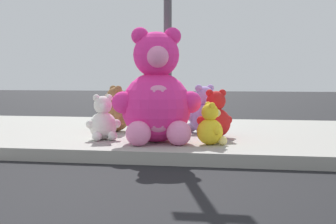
{
  "coord_description": "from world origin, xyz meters",
  "views": [
    {
      "loc": [
        2.26,
        -2.38,
        0.99
      ],
      "look_at": [
        1.15,
        3.6,
        0.55
      ],
      "focal_mm": 54.07,
      "sensor_mm": 36.0,
      "label": 1
    }
  ],
  "objects_px": {
    "plush_pink_large": "(157,97)",
    "plush_white": "(103,122)",
    "plush_lavender": "(204,114)",
    "plush_red": "(215,118)",
    "sign_pole": "(168,12)",
    "plush_lime": "(167,114)",
    "plush_brown": "(115,113)",
    "plush_yellow": "(211,128)"
  },
  "relations": [
    {
      "from": "plush_pink_large",
      "to": "plush_white",
      "type": "height_order",
      "value": "plush_pink_large"
    },
    {
      "from": "sign_pole",
      "to": "plush_yellow",
      "type": "bearing_deg",
      "value": -46.2
    },
    {
      "from": "sign_pole",
      "to": "plush_white",
      "type": "xyz_separation_m",
      "value": [
        -0.78,
        -0.46,
        -1.46
      ]
    },
    {
      "from": "plush_lime",
      "to": "plush_yellow",
      "type": "distance_m",
      "value": 1.69
    },
    {
      "from": "plush_brown",
      "to": "plush_white",
      "type": "distance_m",
      "value": 1.01
    },
    {
      "from": "plush_lavender",
      "to": "plush_brown",
      "type": "distance_m",
      "value": 1.35
    },
    {
      "from": "plush_brown",
      "to": "plush_white",
      "type": "bearing_deg",
      "value": -82.03
    },
    {
      "from": "sign_pole",
      "to": "plush_brown",
      "type": "relative_size",
      "value": 4.63
    },
    {
      "from": "sign_pole",
      "to": "plush_lime",
      "type": "relative_size",
      "value": 4.91
    },
    {
      "from": "plush_lavender",
      "to": "plush_white",
      "type": "height_order",
      "value": "plush_lavender"
    },
    {
      "from": "plush_brown",
      "to": "plush_white",
      "type": "relative_size",
      "value": 1.16
    },
    {
      "from": "plush_lavender",
      "to": "plush_yellow",
      "type": "relative_size",
      "value": 1.36
    },
    {
      "from": "plush_lime",
      "to": "plush_lavender",
      "type": "relative_size",
      "value": 0.92
    },
    {
      "from": "sign_pole",
      "to": "plush_red",
      "type": "distance_m",
      "value": 1.58
    },
    {
      "from": "plush_white",
      "to": "plush_lime",
      "type": "bearing_deg",
      "value": 63.58
    },
    {
      "from": "plush_lavender",
      "to": "plush_yellow",
      "type": "distance_m",
      "value": 1.28
    },
    {
      "from": "plush_yellow",
      "to": "plush_brown",
      "type": "bearing_deg",
      "value": 142.04
    },
    {
      "from": "plush_lavender",
      "to": "plush_red",
      "type": "bearing_deg",
      "value": -66.65
    },
    {
      "from": "sign_pole",
      "to": "plush_yellow",
      "type": "relative_size",
      "value": 6.14
    },
    {
      "from": "sign_pole",
      "to": "plush_lavender",
      "type": "bearing_deg",
      "value": 52.75
    },
    {
      "from": "plush_red",
      "to": "plush_lavender",
      "type": "height_order",
      "value": "plush_lavender"
    },
    {
      "from": "plush_red",
      "to": "plush_lime",
      "type": "height_order",
      "value": "plush_red"
    },
    {
      "from": "sign_pole",
      "to": "plush_pink_large",
      "type": "height_order",
      "value": "sign_pole"
    },
    {
      "from": "sign_pole",
      "to": "plush_pink_large",
      "type": "bearing_deg",
      "value": -93.11
    },
    {
      "from": "plush_lime",
      "to": "plush_brown",
      "type": "height_order",
      "value": "plush_brown"
    },
    {
      "from": "sign_pole",
      "to": "plush_lime",
      "type": "distance_m",
      "value": 1.64
    },
    {
      "from": "plush_pink_large",
      "to": "plush_lavender",
      "type": "bearing_deg",
      "value": 68.21
    },
    {
      "from": "plush_lavender",
      "to": "plush_brown",
      "type": "bearing_deg",
      "value": -178.88
    },
    {
      "from": "plush_yellow",
      "to": "plush_white",
      "type": "height_order",
      "value": "plush_white"
    },
    {
      "from": "plush_red",
      "to": "plush_yellow",
      "type": "height_order",
      "value": "plush_red"
    },
    {
      "from": "plush_pink_large",
      "to": "plush_brown",
      "type": "distance_m",
      "value": 1.47
    },
    {
      "from": "sign_pole",
      "to": "plush_lavender",
      "type": "xyz_separation_m",
      "value": [
        0.43,
        0.57,
        -1.41
      ]
    },
    {
      "from": "plush_lime",
      "to": "plush_lavender",
      "type": "distance_m",
      "value": 0.63
    },
    {
      "from": "sign_pole",
      "to": "plush_brown",
      "type": "bearing_deg",
      "value": 149.45
    },
    {
      "from": "plush_pink_large",
      "to": "plush_red",
      "type": "height_order",
      "value": "plush_pink_large"
    },
    {
      "from": "sign_pole",
      "to": "plush_brown",
      "type": "height_order",
      "value": "sign_pole"
    },
    {
      "from": "plush_red",
      "to": "plush_lime",
      "type": "relative_size",
      "value": 1.0
    },
    {
      "from": "plush_pink_large",
      "to": "plush_yellow",
      "type": "xyz_separation_m",
      "value": [
        0.7,
        -0.1,
        -0.37
      ]
    },
    {
      "from": "plush_lavender",
      "to": "plush_yellow",
      "type": "xyz_separation_m",
      "value": [
        0.23,
        -1.26,
        -0.08
      ]
    },
    {
      "from": "plush_lavender",
      "to": "plush_brown",
      "type": "height_order",
      "value": "plush_lavender"
    },
    {
      "from": "plush_lime",
      "to": "plush_white",
      "type": "distance_m",
      "value": 1.38
    },
    {
      "from": "plush_lavender",
      "to": "plush_white",
      "type": "xyz_separation_m",
      "value": [
        -1.21,
        -1.02,
        -0.05
      ]
    }
  ]
}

